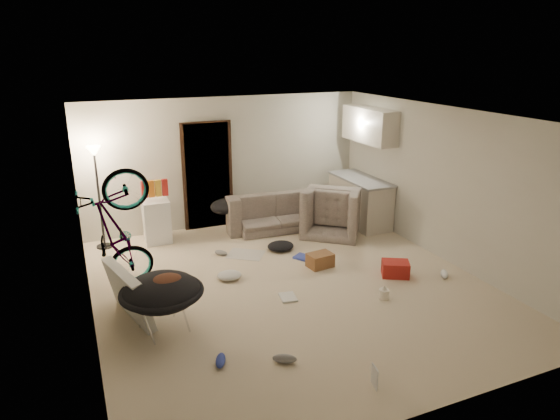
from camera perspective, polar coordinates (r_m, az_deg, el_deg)
name	(u,v)px	position (r m, az deg, el deg)	size (l,w,h in m)	color
floor	(290,286)	(7.51, 1.13, -8.66)	(5.50, 6.00, 0.02)	beige
ceiling	(291,115)	(6.76, 1.27, 10.79)	(5.50, 6.00, 0.02)	white
wall_back	(226,162)	(9.76, -6.15, 5.47)	(5.50, 0.02, 2.50)	beige
wall_front	(431,300)	(4.67, 16.87, -9.82)	(5.50, 0.02, 2.50)	beige
wall_left	(82,233)	(6.46, -21.74, -2.42)	(0.02, 6.00, 2.50)	beige
wall_right	(446,185)	(8.51, 18.40, 2.74)	(0.02, 6.00, 2.50)	beige
doorway	(207,176)	(9.67, -8.30, 3.86)	(0.85, 0.10, 2.04)	black
door_trim	(208,176)	(9.64, -8.26, 3.82)	(0.97, 0.04, 2.10)	#311C11
floor_lamp	(97,175)	(9.00, -20.23, 3.73)	(0.28, 0.28, 1.81)	black
kitchen_counter	(360,201)	(10.07, 9.09, 0.97)	(0.60, 1.50, 0.88)	beige
counter_top	(361,179)	(9.94, 9.22, 3.50)	(0.64, 1.54, 0.04)	gray
kitchen_uppers	(369,125)	(9.80, 10.19, 9.52)	(0.38, 1.40, 0.65)	beige
sofa	(272,213)	(9.75, -0.88, -0.39)	(1.89, 0.74, 0.55)	#343B35
armchair	(334,214)	(9.55, 6.24, -0.50)	(1.04, 0.91, 0.68)	#343B35
bicycle	(119,257)	(7.58, -17.90, -5.18)	(0.65, 1.85, 0.97)	black
book_asset	(377,391)	(5.55, 11.05, -19.63)	(0.17, 0.24, 0.02)	#AA1F19
mini_fridge	(157,221)	(9.24, -13.91, -1.25)	(0.46, 0.46, 0.78)	white
snack_box_0	(144,190)	(9.04, -15.26, 2.27)	(0.10, 0.07, 0.30)	#AA1F19
snack_box_1	(151,189)	(9.05, -14.51, 2.36)	(0.10, 0.07, 0.30)	orange
snack_box_2	(158,188)	(9.07, -13.76, 2.44)	(0.10, 0.07, 0.30)	gold
snack_box_3	(165,187)	(9.09, -13.02, 2.53)	(0.10, 0.07, 0.30)	#AA1F19
saucer_chair	(162,299)	(6.38, -13.31, -9.85)	(1.03, 1.03, 0.73)	silver
hoodie	(166,284)	(6.27, -12.94, -8.23)	(0.48, 0.40, 0.22)	#4A2619
sofa_drape	(225,206)	(9.36, -6.27, 0.41)	(0.56, 0.46, 0.28)	black
tv_box	(128,294)	(6.79, -16.93, -9.13)	(0.13, 1.07, 0.71)	silver
drink_case_a	(320,260)	(8.08, 4.61, -5.73)	(0.39, 0.28, 0.22)	brown
drink_case_b	(395,269)	(7.95, 13.05, -6.56)	(0.41, 0.30, 0.23)	#AA1F19
juicer	(384,293)	(7.24, 11.79, -9.30)	(0.14, 0.14, 0.20)	white
newspaper	(246,254)	(8.57, -3.94, -5.08)	(0.46, 0.60, 0.01)	beige
book_blue	(304,258)	(8.40, 2.81, -5.45)	(0.24, 0.33, 0.03)	#2C3CA2
book_white	(288,297)	(7.14, 0.91, -9.94)	(0.22, 0.28, 0.03)	silver
shoe_1	(221,253)	(8.56, -6.76, -4.88)	(0.24, 0.10, 0.09)	slate
shoe_2	(221,360)	(5.84, -6.81, -16.70)	(0.27, 0.11, 0.10)	#2C3CA2
shoe_3	(285,359)	(5.83, 0.52, -16.63)	(0.28, 0.11, 0.10)	slate
shoe_4	(444,274)	(8.13, 18.26, -6.96)	(0.27, 0.11, 0.10)	white
clothes_lump_b	(281,246)	(8.71, 0.06, -4.14)	(0.47, 0.41, 0.14)	black
clothes_lump_c	(229,275)	(7.71, -5.81, -7.44)	(0.37, 0.32, 0.12)	silver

